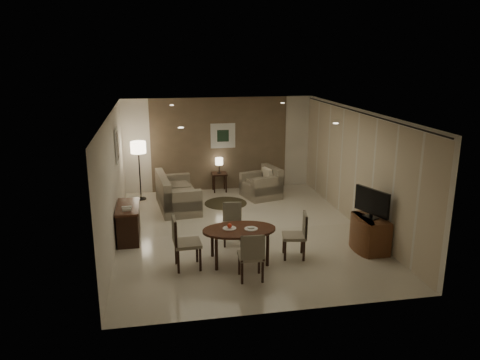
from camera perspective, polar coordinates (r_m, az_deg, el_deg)
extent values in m
cube|color=beige|center=(10.71, 0.20, -6.22)|extent=(5.50, 7.00, 0.00)
cube|color=white|center=(10.04, 0.21, 8.27)|extent=(5.50, 7.00, 0.00)
cube|color=#7A624C|center=(13.67, -2.53, 4.40)|extent=(5.50, 0.00, 2.70)
cube|color=white|center=(10.17, -15.21, 0.05)|extent=(0.00, 7.00, 2.70)
cube|color=white|center=(11.12, 14.27, 1.41)|extent=(0.00, 7.00, 2.70)
cube|color=#7A624C|center=(13.65, -2.52, 4.38)|extent=(3.96, 0.03, 2.70)
cylinder|color=black|center=(10.87, 14.38, 8.01)|extent=(0.03, 6.80, 0.03)
cube|color=silver|center=(13.60, -2.10, 5.42)|extent=(0.72, 0.03, 0.72)
cube|color=#1C3221|center=(13.58, -2.09, 5.40)|extent=(0.34, 0.01, 0.34)
cube|color=silver|center=(11.22, -14.79, 4.11)|extent=(0.03, 0.60, 0.80)
cube|color=gray|center=(11.22, -14.71, 4.11)|extent=(0.01, 0.46, 0.64)
cylinder|color=white|center=(8.10, -7.23, 6.35)|extent=(0.10, 0.10, 0.01)
cylinder|color=white|center=(8.72, 11.60, 6.79)|extent=(0.10, 0.10, 0.01)
cylinder|color=white|center=(11.67, -8.32, 9.01)|extent=(0.10, 0.10, 0.01)
cylinder|color=white|center=(12.10, 5.22, 9.33)|extent=(0.10, 0.10, 0.01)
cylinder|color=white|center=(9.01, -1.28, -5.90)|extent=(0.26, 0.26, 0.02)
cylinder|color=white|center=(8.98, 1.35, -5.96)|extent=(0.26, 0.26, 0.02)
sphere|color=red|center=(8.99, -1.29, -5.59)|extent=(0.09, 0.09, 0.09)
cube|color=white|center=(8.97, 1.35, -5.83)|extent=(0.12, 0.08, 0.03)
cylinder|color=#393020|center=(12.61, -1.76, -2.84)|extent=(1.14, 1.14, 0.01)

